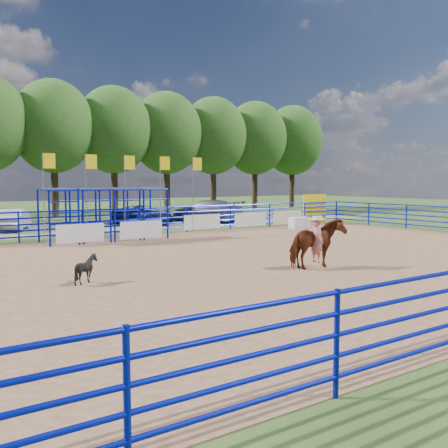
{
  "coord_description": "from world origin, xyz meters",
  "views": [
    {
      "loc": [
        -10.89,
        -14.59,
        2.94
      ],
      "look_at": [
        -0.47,
        1.0,
        1.3
      ],
      "focal_mm": 40.0,
      "sensor_mm": 36.0,
      "label": 1
    }
  ],
  "objects_px": {
    "announcer_table": "(300,223)",
    "car_c": "(143,215)",
    "horse_and_rider": "(317,241)",
    "calf": "(86,269)",
    "car_b": "(14,219)",
    "car_d": "(207,211)"
  },
  "relations": [
    {
      "from": "calf",
      "to": "car_c",
      "type": "xyz_separation_m",
      "value": [
        9.41,
        16.8,
        0.21
      ]
    },
    {
      "from": "horse_and_rider",
      "to": "calf",
      "type": "distance_m",
      "value": 7.43
    },
    {
      "from": "announcer_table",
      "to": "car_d",
      "type": "distance_m",
      "value": 7.73
    },
    {
      "from": "announcer_table",
      "to": "car_c",
      "type": "bearing_deg",
      "value": 130.11
    },
    {
      "from": "calf",
      "to": "car_c",
      "type": "height_order",
      "value": "car_c"
    },
    {
      "from": "calf",
      "to": "car_b",
      "type": "relative_size",
      "value": 0.21
    },
    {
      "from": "announcer_table",
      "to": "car_d",
      "type": "xyz_separation_m",
      "value": [
        -2.07,
        7.44,
        0.43
      ]
    },
    {
      "from": "announcer_table",
      "to": "calf",
      "type": "height_order",
      "value": "calf"
    },
    {
      "from": "car_b",
      "to": "car_d",
      "type": "relative_size",
      "value": 0.73
    },
    {
      "from": "announcer_table",
      "to": "car_c",
      "type": "distance_m",
      "value": 10.46
    },
    {
      "from": "car_b",
      "to": "car_c",
      "type": "height_order",
      "value": "car_b"
    },
    {
      "from": "car_c",
      "to": "calf",
      "type": "bearing_deg",
      "value": -137.98
    },
    {
      "from": "announcer_table",
      "to": "horse_and_rider",
      "type": "height_order",
      "value": "horse_and_rider"
    },
    {
      "from": "announcer_table",
      "to": "car_b",
      "type": "height_order",
      "value": "car_b"
    },
    {
      "from": "horse_and_rider",
      "to": "calf",
      "type": "height_order",
      "value": "horse_and_rider"
    },
    {
      "from": "announcer_table",
      "to": "horse_and_rider",
      "type": "distance_m",
      "value": 13.96
    },
    {
      "from": "horse_and_rider",
      "to": "car_d",
      "type": "xyz_separation_m",
      "value": [
        6.91,
        18.11,
        -0.14
      ]
    },
    {
      "from": "horse_and_rider",
      "to": "car_c",
      "type": "height_order",
      "value": "horse_and_rider"
    },
    {
      "from": "calf",
      "to": "car_d",
      "type": "relative_size",
      "value": 0.15
    },
    {
      "from": "car_b",
      "to": "announcer_table",
      "type": "bearing_deg",
      "value": 171.48
    },
    {
      "from": "car_b",
      "to": "car_d",
      "type": "xyz_separation_m",
      "value": [
        12.67,
        -1.13,
        0.13
      ]
    },
    {
      "from": "calf",
      "to": "car_b",
      "type": "height_order",
      "value": "car_b"
    }
  ]
}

